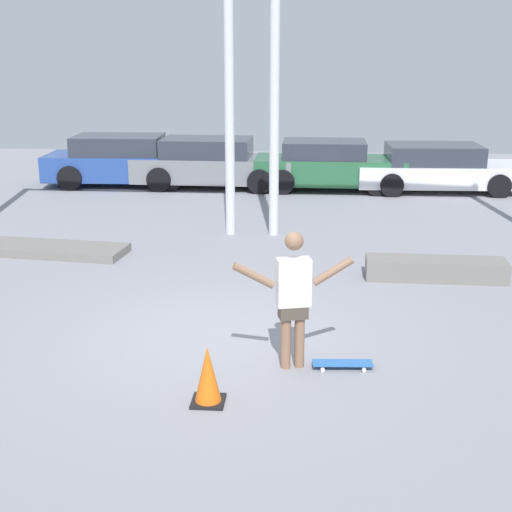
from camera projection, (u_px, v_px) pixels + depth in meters
name	position (u px, v px, depth m)	size (l,w,h in m)	color
ground_plane	(219.00, 336.00, 9.84)	(36.00, 36.00, 0.00)	gray
skateboarder	(293.00, 293.00, 8.62)	(1.47, 0.46, 1.74)	#8C664C
skateboard	(343.00, 363.00, 8.84)	(0.76, 0.28, 0.08)	#2D66B2
grind_box	(436.00, 269.00, 12.20)	(2.37, 0.59, 0.36)	slate
manual_pad	(48.00, 249.00, 13.76)	(3.05, 0.95, 0.16)	slate
canopy_support_left	(91.00, 72.00, 14.48)	(5.85, 0.20, 5.36)	silver
canopy_support_right	(418.00, 73.00, 14.00)	(5.85, 0.20, 5.36)	silver
parked_car_blue	(124.00, 161.00, 20.36)	(4.53, 2.06, 1.42)	#284793
parked_car_grey	(212.00, 163.00, 20.08)	(4.51, 1.96, 1.38)	slate
parked_car_green	(328.00, 166.00, 19.77)	(4.13, 1.87, 1.35)	#28603D
parked_car_white	(437.00, 168.00, 19.57)	(4.60, 2.09, 1.27)	white
traffic_cone	(208.00, 376.00, 7.91)	(0.37, 0.37, 0.68)	black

